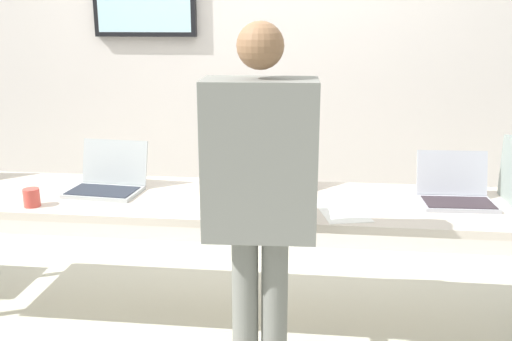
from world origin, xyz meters
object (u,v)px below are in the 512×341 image
at_px(workbench, 225,205).
at_px(laptop_station_3, 455,192).
at_px(laptop_station_1, 108,180).
at_px(coffee_mug, 32,198).
at_px(laptop_station_2, 278,184).
at_px(person, 260,187).

bearing_deg(workbench, laptop_station_3, 2.55).
xyz_separation_m(laptop_station_1, coffee_mug, (-0.28, -0.29, -0.01)).
xyz_separation_m(laptop_station_3, coffee_mug, (-2.09, -0.30, -0.01)).
xyz_separation_m(laptop_station_2, coffee_mug, (-1.20, -0.33, -0.01)).
height_order(laptop_station_2, coffee_mug, laptop_station_2).
distance_m(workbench, coffee_mug, 0.96).
height_order(workbench, laptop_station_1, laptop_station_1).
xyz_separation_m(workbench, person, (0.25, -0.62, 0.29)).
distance_m(laptop_station_3, coffee_mug, 2.11).
distance_m(laptop_station_3, person, 1.15).
bearing_deg(laptop_station_2, laptop_station_1, -177.87).
relative_size(workbench, laptop_station_3, 9.79).
distance_m(laptop_station_2, person, 0.72).
distance_m(workbench, laptop_station_3, 1.17).
xyz_separation_m(laptop_station_2, laptop_station_3, (0.90, -0.02, -0.00)).
relative_size(laptop_station_2, person, 0.25).
relative_size(laptop_station_3, coffee_mug, 4.10).
relative_size(laptop_station_3, person, 0.23).
bearing_deg(person, laptop_station_3, 36.23).
height_order(workbench, laptop_station_2, laptop_station_2).
relative_size(laptop_station_1, coffee_mug, 4.44).
bearing_deg(coffee_mug, workbench, 15.11).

